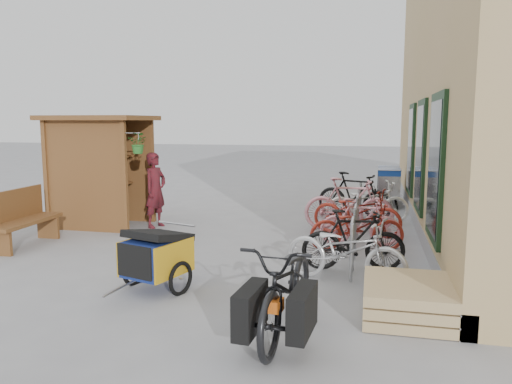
% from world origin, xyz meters
% --- Properties ---
extents(ground, '(80.00, 80.00, 0.00)m').
position_xyz_m(ground, '(0.00, 0.00, 0.00)').
color(ground, '#959598').
extents(kiosk, '(2.49, 1.65, 2.40)m').
position_xyz_m(kiosk, '(-3.28, 2.47, 1.55)').
color(kiosk, brown).
rests_on(kiosk, ground).
extents(bike_rack, '(0.05, 5.35, 0.86)m').
position_xyz_m(bike_rack, '(2.30, 2.40, 0.52)').
color(bike_rack, '#A5A8AD').
rests_on(bike_rack, ground).
extents(pallet_stack, '(1.00, 1.20, 0.40)m').
position_xyz_m(pallet_stack, '(3.00, -1.40, 0.21)').
color(pallet_stack, tan).
rests_on(pallet_stack, ground).
extents(bench, '(0.56, 1.67, 1.04)m').
position_xyz_m(bench, '(-3.68, 0.47, 0.53)').
color(bench, brown).
rests_on(bench, ground).
extents(shopping_carts, '(0.59, 1.99, 1.06)m').
position_xyz_m(shopping_carts, '(3.00, 6.87, 0.62)').
color(shopping_carts, silver).
rests_on(shopping_carts, ground).
extents(child_trailer, '(0.98, 1.52, 0.88)m').
position_xyz_m(child_trailer, '(-0.27, -1.17, 0.49)').
color(child_trailer, navy).
rests_on(child_trailer, ground).
extents(cargo_bike, '(0.86, 2.07, 1.06)m').
position_xyz_m(cargo_bike, '(1.72, -2.22, 0.53)').
color(cargo_bike, black).
rests_on(cargo_bike, ground).
extents(person_kiosk, '(0.54, 0.67, 1.62)m').
position_xyz_m(person_kiosk, '(-1.99, 2.61, 0.81)').
color(person_kiosk, maroon).
rests_on(person_kiosk, ground).
extents(bike_0, '(1.91, 1.16, 0.95)m').
position_xyz_m(bike_0, '(2.22, -0.32, 0.47)').
color(bike_0, silver).
rests_on(bike_0, ground).
extents(bike_1, '(1.63, 0.70, 0.95)m').
position_xyz_m(bike_1, '(2.31, 0.34, 0.48)').
color(bike_1, black).
rests_on(bike_1, ground).
extents(bike_2, '(1.75, 0.95, 0.87)m').
position_xyz_m(bike_2, '(2.32, 1.52, 0.44)').
color(bike_2, maroon).
rests_on(bike_2, ground).
extents(bike_3, '(1.51, 0.59, 0.89)m').
position_xyz_m(bike_3, '(2.37, 1.90, 0.44)').
color(bike_3, pink).
rests_on(bike_3, ground).
extents(bike_4, '(1.92, 1.07, 0.95)m').
position_xyz_m(bike_4, '(2.28, 2.80, 0.48)').
color(bike_4, maroon).
rests_on(bike_4, ground).
extents(bike_5, '(1.88, 0.62, 1.12)m').
position_xyz_m(bike_5, '(2.10, 3.19, 0.56)').
color(bike_5, pink).
rests_on(bike_5, ground).
extents(bike_6, '(1.96, 1.10, 0.97)m').
position_xyz_m(bike_6, '(2.48, 3.92, 0.49)').
color(bike_6, silver).
rests_on(bike_6, ground).
extents(bike_7, '(1.90, 1.06, 1.10)m').
position_xyz_m(bike_7, '(2.17, 4.55, 0.55)').
color(bike_7, black).
rests_on(bike_7, ground).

